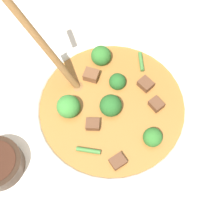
# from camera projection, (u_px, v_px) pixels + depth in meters

# --- Properties ---
(ground_plane) EXTENTS (4.00, 4.00, 0.00)m
(ground_plane) POSITION_uv_depth(u_px,v_px,m) (112.00, 124.00, 0.60)
(ground_plane) COLOR silver
(stew_bowl) EXTENTS (0.28, 0.33, 0.26)m
(stew_bowl) POSITION_uv_depth(u_px,v_px,m) (112.00, 113.00, 0.55)
(stew_bowl) COLOR white
(stew_bowl) RESTS_ON ground_plane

